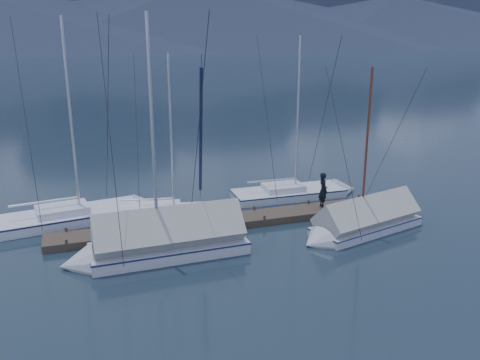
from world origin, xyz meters
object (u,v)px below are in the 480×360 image
sailboat_open_mid (184,214)px  person (323,190)px  sailboat_covered_far (154,245)px  sailboat_open_right (303,193)px  sailboat_covered_near (359,224)px  sailboat_open_left (92,215)px

sailboat_open_mid → person: size_ratio=4.85×
sailboat_covered_far → person: size_ratio=5.87×
sailboat_open_mid → person: 7.16m
sailboat_open_right → sailboat_covered_far: sailboat_covered_far is taller
sailboat_open_right → sailboat_covered_near: sailboat_open_right is taller
sailboat_open_mid → sailboat_open_left: bearing=164.6°
sailboat_covered_near → person: (-0.41, 2.84, 0.83)m
person → sailboat_covered_near: bearing=-166.0°
person → sailboat_open_left: bearing=80.9°
sailboat_open_right → person: bearing=-96.2°
sailboat_covered_near → sailboat_open_left: bearing=153.4°
sailboat_open_left → sailboat_open_right: bearing=-0.5°
sailboat_covered_near → sailboat_covered_far: sailboat_covered_far is taller
sailboat_covered_near → sailboat_covered_far: bearing=177.4°
sailboat_open_left → sailboat_open_right: 11.55m
sailboat_open_left → person: sailboat_open_left is taller
sailboat_covered_near → sailboat_covered_far: 9.40m
sailboat_open_right → sailboat_covered_near: (0.10, -5.73, 0.25)m
sailboat_open_mid → sailboat_covered_near: (7.26, -4.62, 0.26)m
sailboat_open_mid → sailboat_covered_far: sailboat_covered_far is taller
sailboat_open_right → sailboat_covered_near: bearing=-89.0°
sailboat_open_mid → sailboat_covered_far: size_ratio=0.83×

